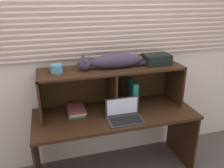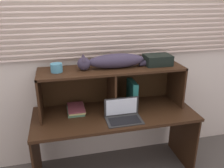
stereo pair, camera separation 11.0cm
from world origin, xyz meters
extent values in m
cube|color=beige|center=(0.00, 0.55, 1.25)|extent=(4.40, 0.04, 2.50)
cube|color=beige|center=(0.00, 0.50, 1.25)|extent=(3.48, 0.02, 0.01)
cube|color=beige|center=(0.00, 0.50, 1.30)|extent=(3.48, 0.02, 0.01)
cube|color=beige|center=(0.00, 0.50, 1.35)|extent=(3.48, 0.02, 0.01)
cube|color=beige|center=(0.00, 0.50, 1.40)|extent=(3.48, 0.02, 0.01)
cube|color=beige|center=(0.00, 0.50, 1.45)|extent=(3.48, 0.02, 0.01)
cube|color=beige|center=(0.00, 0.50, 1.50)|extent=(3.48, 0.02, 0.01)
cube|color=beige|center=(0.00, 0.50, 1.55)|extent=(3.48, 0.02, 0.01)
cube|color=beige|center=(0.00, 0.50, 1.60)|extent=(3.48, 0.02, 0.01)
cube|color=beige|center=(0.00, 0.50, 1.65)|extent=(3.48, 0.02, 0.01)
cube|color=beige|center=(0.00, 0.50, 1.70)|extent=(3.48, 0.02, 0.01)
cube|color=beige|center=(0.00, 0.50, 1.75)|extent=(3.48, 0.02, 0.01)
cube|color=beige|center=(0.00, 0.50, 1.80)|extent=(3.48, 0.02, 0.01)
cube|color=black|center=(0.00, 0.19, 0.71)|extent=(1.63, 0.64, 0.03)
cube|color=black|center=(-0.81, 0.19, 0.35)|extent=(0.02, 0.58, 0.70)
cube|color=black|center=(0.81, 0.19, 0.35)|extent=(0.02, 0.58, 0.70)
cube|color=black|center=(0.00, 0.30, 1.16)|extent=(1.45, 0.39, 0.02)
cube|color=black|center=(-0.72, 0.30, 0.95)|extent=(0.02, 0.39, 0.44)
cube|color=black|center=(0.72, 0.30, 0.95)|extent=(0.02, 0.39, 0.44)
cube|color=black|center=(-0.01, 0.30, 0.94)|extent=(0.02, 0.37, 0.42)
cube|color=#35200E|center=(0.00, 0.50, 0.95)|extent=(1.45, 0.01, 0.44)
ellipsoid|color=#352D3F|center=(0.05, 0.30, 1.24)|extent=(0.57, 0.16, 0.14)
sphere|color=#352D3F|center=(-0.28, 0.30, 1.23)|extent=(0.13, 0.13, 0.13)
cone|color=#362D3E|center=(-0.28, 0.27, 1.29)|extent=(0.06, 0.06, 0.06)
cone|color=#392F3C|center=(-0.28, 0.34, 1.29)|extent=(0.06, 0.06, 0.06)
cylinder|color=#352D3F|center=(0.44, 0.30, 1.20)|extent=(0.31, 0.06, 0.06)
cube|color=#2D2D2D|center=(0.05, 0.01, 0.73)|extent=(0.34, 0.21, 0.01)
cube|color=#2D2D2D|center=(0.05, 0.11, 0.83)|extent=(0.34, 0.01, 0.19)
cube|color=white|center=(0.05, 0.11, 0.83)|extent=(0.31, 0.00, 0.16)
cube|color=black|center=(0.05, 0.00, 0.74)|extent=(0.29, 0.15, 0.00)
cube|color=#217068|center=(0.22, 0.30, 0.87)|extent=(0.06, 0.23, 0.28)
cube|color=#456C4E|center=(-0.38, 0.31, 0.74)|extent=(0.17, 0.25, 0.02)
cube|color=tan|center=(-0.37, 0.31, 0.76)|extent=(0.17, 0.25, 0.02)
cube|color=brown|center=(-0.38, 0.31, 0.77)|extent=(0.17, 0.25, 0.01)
cylinder|color=teal|center=(-0.53, 0.30, 1.21)|extent=(0.11, 0.11, 0.08)
cube|color=black|center=(0.48, 0.30, 1.22)|extent=(0.27, 0.19, 0.11)
camera|label=1|loc=(-0.62, -1.83, 1.86)|focal=37.63mm
camera|label=2|loc=(-0.51, -1.86, 1.86)|focal=37.63mm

